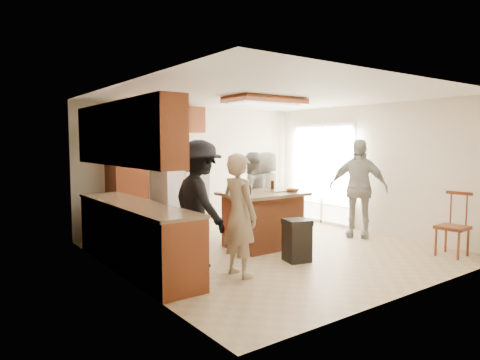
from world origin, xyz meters
TOP-DOWN VIEW (x-y plane):
  - room_shell at (4.37, 1.64)m, footprint 8.00×5.20m
  - person_front_left at (-1.23, -0.77)m, footprint 0.48×0.62m
  - person_behind_left at (0.35, 1.03)m, footprint 0.84×0.59m
  - person_behind_right at (0.95, 1.29)m, footprint 0.91×0.77m
  - person_side_right at (1.97, -0.13)m, footprint 1.02×1.20m
  - person_counter at (-1.41, -0.05)m, footprint 0.59×1.18m
  - left_cabinetry at (-2.24, 0.40)m, footprint 0.64×3.00m
  - back_wall_units at (-1.33, 2.20)m, footprint 1.80×0.60m
  - refrigerator at (-0.55, 2.12)m, footprint 0.90×0.76m
  - kitchen_island at (0.01, 0.27)m, footprint 1.28×1.03m
  - island_items at (0.25, 0.22)m, footprint 0.99×0.74m
  - trash_bin at (-0.13, -0.71)m, footprint 0.45×0.45m
  - spindle_chair at (2.04, -1.91)m, footprint 0.45×0.45m

SIDE VIEW (x-z plane):
  - trash_bin at x=-0.13m, z-range 0.00..0.63m
  - spindle_chair at x=2.04m, z-range -0.04..0.95m
  - kitchen_island at x=0.01m, z-range 0.01..0.94m
  - person_behind_right at x=0.95m, z-range 0.00..1.59m
  - person_behind_left at x=0.35m, z-range 0.00..1.59m
  - person_front_left at x=-1.23m, z-range 0.00..1.62m
  - room_shell at x=4.37m, z-range -1.63..3.37m
  - person_counter at x=-1.41m, z-range 0.00..1.80m
  - refrigerator at x=-0.55m, z-range 0.00..1.80m
  - person_side_right at x=1.97m, z-range 0.00..1.83m
  - left_cabinetry at x=-2.24m, z-range -0.19..2.11m
  - island_items at x=0.25m, z-range 0.89..1.04m
  - back_wall_units at x=-1.33m, z-range 0.15..2.60m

